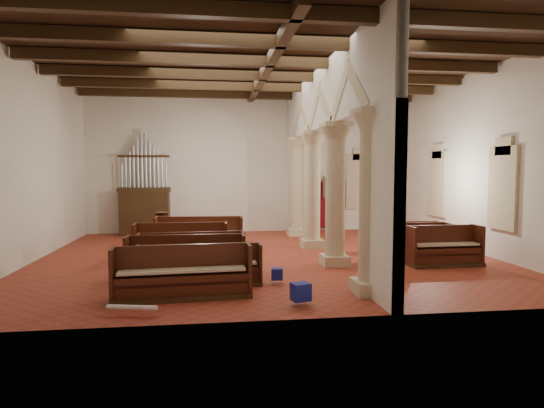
{
  "coord_description": "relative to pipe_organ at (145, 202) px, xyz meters",
  "views": [
    {
      "loc": [
        -1.66,
        -14.05,
        2.76
      ],
      "look_at": [
        0.24,
        0.5,
        1.64
      ],
      "focal_mm": 30.0,
      "sensor_mm": 36.0,
      "label": 1
    }
  ],
  "objects": [
    {
      "name": "nave_pew_3",
      "position": [
        2.25,
        -6.9,
        -1.04
      ],
      "size": [
        2.97,
        0.83,
        1.01
      ],
      "rotation": [
        0.0,
        0.0,
        0.05
      ],
      "color": "#352210",
      "rests_on": "floor"
    },
    {
      "name": "wall_left",
      "position": [
        -2.5,
        -5.5,
        1.63
      ],
      "size": [
        0.02,
        12.0,
        6.0
      ],
      "primitive_type": "cube",
      "color": "silver",
      "rests_on": "floor"
    },
    {
      "name": "wall_back",
      "position": [
        4.5,
        0.5,
        1.63
      ],
      "size": [
        14.0,
        0.02,
        6.0
      ],
      "primitive_type": "cube",
      "color": "silver",
      "rests_on": "floor"
    },
    {
      "name": "window_right_a",
      "position": [
        11.48,
        -7.0,
        0.83
      ],
      "size": [
        0.03,
        1.0,
        2.2
      ],
      "primitive_type": "cube",
      "color": "#357858",
      "rests_on": "wall_right"
    },
    {
      "name": "nave_pew_2",
      "position": [
        2.16,
        -8.04,
        -1.01
      ],
      "size": [
        2.98,
        0.76,
        1.1
      ],
      "rotation": [
        0.0,
        0.0,
        -0.01
      ],
      "color": "#352210",
      "rests_on": "floor"
    },
    {
      "name": "hymnal_box_a",
      "position": [
        4.59,
        -10.66,
        -1.09
      ],
      "size": [
        0.42,
        0.38,
        0.36
      ],
      "primitive_type": "cube",
      "rotation": [
        0.0,
        0.0,
        0.26
      ],
      "color": "navy",
      "rests_on": "floor"
    },
    {
      "name": "ceiling",
      "position": [
        4.5,
        -5.5,
        4.63
      ],
      "size": [
        14.0,
        14.0,
        0.0
      ],
      "primitive_type": "plane",
      "rotation": [
        3.14,
        0.0,
        0.0
      ],
      "color": "#321C10",
      "rests_on": "wall_back"
    },
    {
      "name": "ceiling_beams",
      "position": [
        4.5,
        -5.5,
        4.45
      ],
      "size": [
        13.8,
        11.8,
        0.3
      ],
      "primitive_type": null,
      "color": "#352210",
      "rests_on": "wall_back"
    },
    {
      "name": "nave_pew_1",
      "position": [
        2.51,
        -8.75,
        -1.05
      ],
      "size": [
        2.98,
        0.66,
        0.97
      ],
      "rotation": [
        0.0,
        0.0,
        -0.0
      ],
      "color": "#352210",
      "rests_on": "floor"
    },
    {
      "name": "wall_front",
      "position": [
        4.5,
        -11.5,
        1.63
      ],
      "size": [
        14.0,
        0.02,
        6.0
      ],
      "primitive_type": "cube",
      "color": "silver",
      "rests_on": "floor"
    },
    {
      "name": "hymnal_box_b",
      "position": [
        4.36,
        -8.87,
        -1.13
      ],
      "size": [
        0.3,
        0.26,
        0.28
      ],
      "primitive_type": "cube",
      "rotation": [
        0.0,
        0.0,
        -0.12
      ],
      "color": "navy",
      "rests_on": "floor"
    },
    {
      "name": "arcade",
      "position": [
        6.3,
        -5.5,
        2.19
      ],
      "size": [
        0.9,
        11.9,
        6.0
      ],
      "color": "beige",
      "rests_on": "floor"
    },
    {
      "name": "aisle_pew_2",
      "position": [
        9.32,
        -5.33,
        -1.03
      ],
      "size": [
        2.15,
        0.81,
        1.03
      ],
      "rotation": [
        0.0,
        0.0,
        -0.06
      ],
      "color": "#352210",
      "rests_on": "floor"
    },
    {
      "name": "nave_pew_6",
      "position": [
        2.36,
        -3.97,
        -0.99
      ],
      "size": [
        3.02,
        0.93,
        1.14
      ],
      "rotation": [
        0.0,
        0.0,
        -0.06
      ],
      "color": "#352210",
      "rests_on": "floor"
    },
    {
      "name": "dossal_curtain",
      "position": [
        8.0,
        0.42,
        -0.21
      ],
      "size": [
        1.8,
        0.07,
        2.17
      ],
      "color": "maroon",
      "rests_on": "floor"
    },
    {
      "name": "aisle_pew_1",
      "position": [
        9.0,
        -6.52,
        -0.99
      ],
      "size": [
        2.06,
        0.86,
        1.13
      ],
      "rotation": [
        0.0,
        0.0,
        -0.06
      ],
      "color": "#352210",
      "rests_on": "floor"
    },
    {
      "name": "tube_heater_b",
      "position": [
        3.14,
        -9.23,
        -1.21
      ],
      "size": [
        0.96,
        0.12,
        0.1
      ],
      "primitive_type": "cylinder",
      "rotation": [
        0.0,
        1.57,
        -0.02
      ],
      "color": "white",
      "rests_on": "floor"
    },
    {
      "name": "hymnal_box_c",
      "position": [
        3.3,
        -6.96,
        -1.1
      ],
      "size": [
        0.38,
        0.32,
        0.35
      ],
      "primitive_type": "cube",
      "rotation": [
        0.0,
        0.0,
        -0.11
      ],
      "color": "#151692",
      "rests_on": "floor"
    },
    {
      "name": "lectern",
      "position": [
        0.83,
        -1.46,
        -0.9
      ],
      "size": [
        0.51,
        0.52,
        1.13
      ],
      "rotation": [
        0.0,
        0.0,
        0.17
      ],
      "color": "#3E2B13",
      "rests_on": "floor"
    },
    {
      "name": "pipe_organ",
      "position": [
        0.0,
        0.0,
        0.0
      ],
      "size": [
        2.1,
        0.85,
        4.4
      ],
      "color": "#352210",
      "rests_on": "floor"
    },
    {
      "name": "aisle_pew_0",
      "position": [
        9.41,
        -7.43,
        -0.98
      ],
      "size": [
        2.14,
        0.81,
        1.15
      ],
      "rotation": [
        0.0,
        0.0,
        0.02
      ],
      "color": "#352210",
      "rests_on": "floor"
    },
    {
      "name": "nave_pew_7",
      "position": [
        2.53,
        -2.62,
        -1.05
      ],
      "size": [
        2.6,
        0.71,
        0.98
      ],
      "rotation": [
        0.0,
        0.0,
        -0.02
      ],
      "color": "#352210",
      "rests_on": "floor"
    },
    {
      "name": "nave_pew_0",
      "position": [
        2.18,
        -9.79,
        -1.0
      ],
      "size": [
        2.98,
        0.95,
        1.13
      ],
      "rotation": [
        0.0,
        0.0,
        0.07
      ],
      "color": "#352210",
      "rests_on": "floor"
    },
    {
      "name": "nave_pew_5",
      "position": [
        1.88,
        -4.84,
        -1.04
      ],
      "size": [
        2.79,
        0.79,
        0.99
      ],
      "rotation": [
        0.0,
        0.0,
        0.05
      ],
      "color": "#352210",
      "rests_on": "floor"
    },
    {
      "name": "floor",
      "position": [
        4.5,
        -5.5,
        -1.37
      ],
      "size": [
        14.0,
        14.0,
        0.0
      ],
      "primitive_type": "plane",
      "color": "maroon",
      "rests_on": "ground"
    },
    {
      "name": "window_back",
      "position": [
        9.5,
        0.48,
        0.83
      ],
      "size": [
        1.0,
        0.03,
        2.2
      ],
      "primitive_type": "cube",
      "color": "#357858",
      "rests_on": "wall_back"
    },
    {
      "name": "window_right_b",
      "position": [
        11.48,
        -3.0,
        0.83
      ],
      "size": [
        0.03,
        1.0,
        2.2
      ],
      "primitive_type": "cube",
      "color": "#357858",
      "rests_on": "wall_right"
    },
    {
      "name": "tube_heater_a",
      "position": [
        1.31,
        -10.9,
        -1.21
      ],
      "size": [
        0.97,
        0.3,
        0.1
      ],
      "primitive_type": "cylinder",
      "rotation": [
        0.0,
        1.57,
        -0.21
      ],
      "color": "silver",
      "rests_on": "floor"
    },
    {
      "name": "wall_right",
      "position": [
        11.5,
        -5.5,
        1.63
      ],
      "size": [
        0.02,
        12.0,
        6.0
      ],
      "primitive_type": "cube",
      "color": "silver",
      "rests_on": "floor"
    },
    {
      "name": "nave_pew_4",
      "position": [
        1.86,
        -5.59,
        -1.0
      ],
      "size": [
        2.83,
        0.81,
        1.13
      ],
      "rotation": [
        0.0,
        0.0,
        -0.02
      ],
      "color": "#352210",
      "rests_on": "floor"
    },
    {
      "name": "processional_banner",
      "position": [
        7.97,
        -0.01,
        -0.54
      ],
      "size": [
        0.6,
        0.76,
        2.63
      ],
      "rotation": [
        0.0,
        0.0,
        -0.17
      ],
      "color": "#352210",
      "rests_on": "floor"
    }
  ]
}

